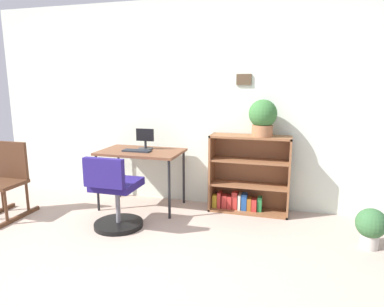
% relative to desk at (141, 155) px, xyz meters
% --- Properties ---
extents(ground_plane, '(6.24, 6.24, 0.00)m').
position_rel_desk_xyz_m(ground_plane, '(0.38, -1.73, -0.65)').
color(ground_plane, tan).
extents(wall_back, '(5.20, 0.12, 2.50)m').
position_rel_desk_xyz_m(wall_back, '(0.38, 0.42, 0.60)').
color(wall_back, silver).
rests_on(wall_back, ground_plane).
extents(desk, '(0.99, 0.62, 0.71)m').
position_rel_desk_xyz_m(desk, '(0.00, 0.00, 0.00)').
color(desk, brown).
rests_on(desk, ground_plane).
extents(monitor, '(0.23, 0.18, 0.25)m').
position_rel_desk_xyz_m(monitor, '(0.01, 0.10, 0.17)').
color(monitor, '#262628').
rests_on(monitor, desk).
extents(keyboard, '(0.34, 0.13, 0.02)m').
position_rel_desk_xyz_m(keyboard, '(-0.03, -0.06, 0.07)').
color(keyboard, '#1E2229').
rests_on(keyboard, desk).
extents(office_chair, '(0.52, 0.55, 0.80)m').
position_rel_desk_xyz_m(office_chair, '(0.00, -0.69, -0.30)').
color(office_chair, black).
rests_on(office_chair, ground_plane).
extents(rocking_chair, '(0.42, 0.64, 0.85)m').
position_rel_desk_xyz_m(rocking_chair, '(-1.36, -0.69, -0.22)').
color(rocking_chair, '#4B2C1B').
rests_on(rocking_chair, ground_plane).
extents(bookshelf_low, '(0.93, 0.30, 0.92)m').
position_rel_desk_xyz_m(bookshelf_low, '(1.27, 0.23, -0.24)').
color(bookshelf_low, brown).
rests_on(bookshelf_low, ground_plane).
extents(potted_plant_on_shelf, '(0.32, 0.32, 0.42)m').
position_rel_desk_xyz_m(potted_plant_on_shelf, '(1.41, 0.17, 0.49)').
color(potted_plant_on_shelf, '#9E6642').
rests_on(potted_plant_on_shelf, bookshelf_low).
extents(potted_plant_floor, '(0.28, 0.28, 0.38)m').
position_rel_desk_xyz_m(potted_plant_floor, '(2.49, -0.43, -0.44)').
color(potted_plant_floor, '#B7B2A8').
rests_on(potted_plant_floor, ground_plane).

